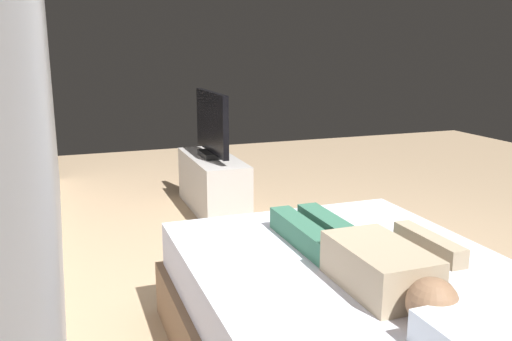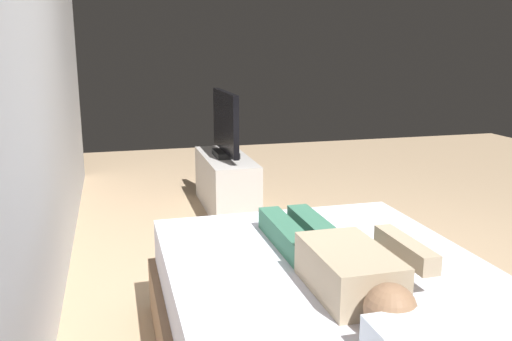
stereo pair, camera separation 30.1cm
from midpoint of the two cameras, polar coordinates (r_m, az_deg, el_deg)
name	(u,v)px [view 2 (the right image)]	position (r m, az deg, el deg)	size (l,w,h in m)	color
ground_plane	(345,289)	(3.52, 11.85, -12.20)	(10.00, 10.00, 0.00)	tan
back_wall	(35,62)	(3.23, -19.87, 10.76)	(6.40, 0.10, 2.80)	silver
bed	(342,341)	(2.45, 12.78, -17.23)	(2.09, 1.48, 0.54)	brown
person	(339,260)	(2.31, 12.51, -9.29)	(1.26, 0.46, 0.18)	tan
remote	(406,254)	(2.66, 18.77, -8.37)	(0.15, 0.04, 0.02)	black
tv_stand	(226,183)	(4.98, -1.46, -1.32)	(1.10, 0.40, 0.50)	#B7B2AD
tv	(225,125)	(4.87, -1.49, 4.79)	(0.88, 0.20, 0.59)	black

